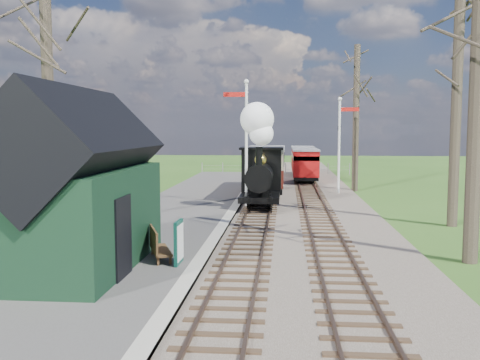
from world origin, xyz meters
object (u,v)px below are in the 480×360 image
Objects in this scene: red_carriage_a at (305,164)px; coach at (265,167)px; red_carriage_b at (303,160)px; person at (135,232)px; semaphore_near at (245,134)px; semaphore_far at (340,138)px; sign_board at (179,242)px; bench at (157,245)px; station_shed at (78,189)px; locomotive at (260,163)px.

coach is at bearing -110.84° from red_carriage_a.
red_carriage_b is (0.00, 5.50, 0.00)m from red_carriage_a.
person is (-5.66, -29.25, -0.43)m from red_carriage_b.
coach is at bearing 82.57° from semaphore_near.
sign_board is at bearing -109.01° from semaphore_far.
bench is (-6.77, -17.18, -2.74)m from semaphore_far.
coach reaches higher than sign_board.
red_carriage_a is 3.11× the size of person.
station_shed is 1.37× the size of red_carriage_a.
station_shed is 1.37× the size of red_carriage_b.
semaphore_near is at bearing -9.50° from person.
bench is at bearing -111.50° from semaphore_far.
coach is 1.69× the size of red_carriage_b.
semaphore_near is 11.69m from bench.
semaphore_far is 1.18× the size of locomotive.
red_carriage_a is 3.88× the size of sign_board.
bench is (-1.62, -11.18, -3.01)m from semaphore_near.
semaphore_near is at bearing -100.47° from red_carriage_b.
sign_board is (-1.68, -11.42, -1.43)m from locomotive.
locomotive reaches higher than sign_board.
coach is at bearing -8.00° from person.
red_carriage_b is at bearing -8.69° from person.
coach reaches higher than red_carriage_b.
semaphore_far reaches higher than coach.
bench is (1.90, 0.83, -1.65)m from station_shed.
semaphore_near reaches higher than red_carriage_a.
red_carriage_a is at bearing -90.00° from red_carriage_b.
station_shed is 1.10× the size of semaphore_far.
sign_board is at bearing -98.18° from red_carriage_b.
semaphore_far reaches higher than sign_board.
bench is (-4.99, -29.41, -0.75)m from red_carriage_b.
bench is (-4.99, -23.91, -0.75)m from red_carriage_a.
semaphore_far reaches higher than station_shed.
coach is at bearing -101.91° from red_carriage_b.
person is (-0.67, 0.16, 0.32)m from bench.
semaphore_far is 18.66m from bench.
red_carriage_b is 29.80m from person.
person is at bearing 167.00° from bench.
person is at bearing -101.76° from semaphore_near.
semaphore_far is (8.67, 18.00, 1.08)m from station_shed.
sign_board is (-4.29, -29.82, -0.57)m from red_carriage_b.
red_carriage_a is (-1.77, 6.73, -1.99)m from semaphore_far.
locomotive is (0.76, -0.17, -1.40)m from semaphore_near.
semaphore_near reaches higher than coach.
coach is 17.27m from bench.
locomotive is at bearing -12.55° from semaphore_near.
red_carriage_b is 3.88× the size of sign_board.
locomotive reaches higher than bench.
red_carriage_b is 29.84m from bench.
station_shed is 3.03m from sign_board.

